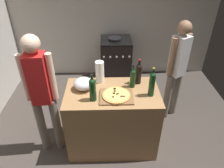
# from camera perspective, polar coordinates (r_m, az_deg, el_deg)

# --- Properties ---
(ground_plane) EXTENTS (4.36, 3.38, 0.02)m
(ground_plane) POSITION_cam_1_polar(r_m,az_deg,el_deg) (3.70, -1.00, -7.93)
(ground_plane) COLOR #3F3833
(kitchen_wall_rear) EXTENTS (4.36, 0.10, 2.60)m
(kitchen_wall_rear) POSITION_cam_1_polar(r_m,az_deg,el_deg) (4.36, -1.44, 18.45)
(kitchen_wall_rear) COLOR beige
(kitchen_wall_rear) RESTS_ON ground_plane
(counter) EXTENTS (1.18, 0.68, 0.92)m
(counter) POSITION_cam_1_polar(r_m,az_deg,el_deg) (2.90, 0.06, -9.53)
(counter) COLOR #9E7247
(counter) RESTS_ON ground_plane
(cutting_board) EXTENTS (0.40, 0.32, 0.02)m
(cutting_board) POSITION_cam_1_polar(r_m,az_deg,el_deg) (2.51, 1.17, -3.42)
(cutting_board) COLOR brown
(cutting_board) RESTS_ON counter
(pizza) EXTENTS (0.33, 0.33, 0.03)m
(pizza) POSITION_cam_1_polar(r_m,az_deg,el_deg) (2.50, 1.18, -3.03)
(pizza) COLOR tan
(pizza) RESTS_ON cutting_board
(mixing_bowl) EXTENTS (0.25, 0.25, 0.15)m
(mixing_bowl) POSITION_cam_1_polar(r_m,az_deg,el_deg) (2.64, -7.82, 0.07)
(mixing_bowl) COLOR #B2B2B7
(mixing_bowl) RESTS_ON counter
(paper_towel_roll) EXTENTS (0.11, 0.11, 0.30)m
(paper_towel_roll) POSITION_cam_1_polar(r_m,az_deg,el_deg) (2.73, -3.34, 3.27)
(paper_towel_roll) COLOR white
(paper_towel_roll) RESTS_ON counter
(wine_bottle_amber) EXTENTS (0.07, 0.07, 0.38)m
(wine_bottle_amber) POSITION_cam_1_polar(r_m,az_deg,el_deg) (2.50, 10.83, 0.19)
(wine_bottle_amber) COLOR #143819
(wine_bottle_amber) RESTS_ON counter
(wine_bottle_dark) EXTENTS (0.07, 0.07, 0.32)m
(wine_bottle_dark) POSITION_cam_1_polar(r_m,az_deg,el_deg) (2.64, 5.65, 1.74)
(wine_bottle_dark) COLOR #143819
(wine_bottle_dark) RESTS_ON counter
(wine_bottle_green) EXTENTS (0.08, 0.08, 0.34)m
(wine_bottle_green) POSITION_cam_1_polar(r_m,az_deg,el_deg) (2.40, -5.30, -1.28)
(wine_bottle_green) COLOR #143819
(wine_bottle_green) RESTS_ON counter
(wine_bottle_clear) EXTENTS (0.08, 0.08, 0.34)m
(wine_bottle_clear) POSITION_cam_1_polar(r_m,az_deg,el_deg) (2.71, 7.25, 3.03)
(wine_bottle_clear) COLOR black
(wine_bottle_clear) RESTS_ON counter
(stove) EXTENTS (0.59, 0.61, 0.97)m
(stove) POSITION_cam_1_polar(r_m,az_deg,el_deg) (4.29, 1.03, 6.27)
(stove) COLOR black
(stove) RESTS_ON ground_plane
(person_in_stripes) EXTENTS (0.39, 0.21, 1.69)m
(person_in_stripes) POSITION_cam_1_polar(r_m,az_deg,el_deg) (2.65, -18.63, -1.93)
(person_in_stripes) COLOR slate
(person_in_stripes) RESTS_ON ground_plane
(person_in_red) EXTENTS (0.33, 0.28, 1.62)m
(person_in_red) POSITION_cam_1_polar(r_m,az_deg,el_deg) (3.28, 17.25, 4.46)
(person_in_red) COLOR slate
(person_in_red) RESTS_ON ground_plane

